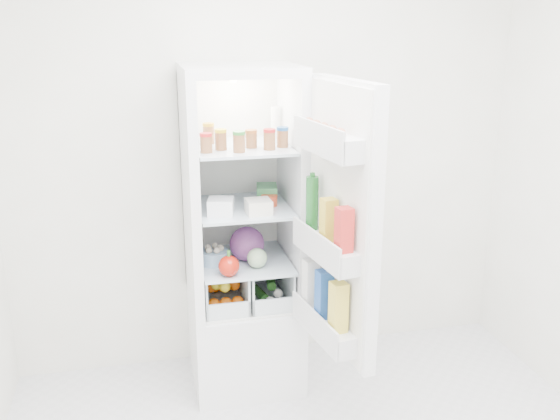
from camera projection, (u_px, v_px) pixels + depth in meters
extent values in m
cube|color=silver|center=(267.00, 149.00, 3.62)|extent=(3.00, 0.02, 2.60)
cube|color=white|center=(244.00, 338.00, 3.61)|extent=(0.60, 0.60, 0.50)
cube|color=white|center=(239.00, 70.00, 3.17)|extent=(0.60, 0.60, 0.05)
cube|color=white|center=(234.00, 180.00, 3.61)|extent=(0.60, 0.05, 1.25)
cube|color=white|center=(190.00, 196.00, 3.30)|extent=(0.05, 0.60, 1.25)
cube|color=white|center=(291.00, 190.00, 3.42)|extent=(0.05, 0.60, 1.25)
cube|color=white|center=(235.00, 182.00, 3.59)|extent=(0.50, 0.01, 1.25)
sphere|color=white|center=(233.00, 79.00, 3.38)|extent=(0.05, 0.05, 0.05)
cube|color=silver|center=(244.00, 261.00, 3.45)|extent=(0.49, 0.53, 0.01)
cube|color=silver|center=(243.00, 207.00, 3.36)|extent=(0.49, 0.53, 0.02)
cube|color=silver|center=(242.00, 147.00, 3.26)|extent=(0.49, 0.53, 0.02)
cylinder|color=#B21919|center=(206.00, 144.00, 3.08)|extent=(0.06, 0.06, 0.08)
cylinder|color=gold|center=(221.00, 142.00, 3.14)|extent=(0.06, 0.06, 0.08)
cylinder|color=#267226|center=(239.00, 144.00, 3.08)|extent=(0.06, 0.06, 0.08)
cylinder|color=brown|center=(251.00, 139.00, 3.19)|extent=(0.06, 0.06, 0.08)
cylinder|color=#B21919|center=(269.00, 141.00, 3.15)|extent=(0.06, 0.06, 0.08)
cylinder|color=#194C8C|center=(283.00, 139.00, 3.21)|extent=(0.06, 0.06, 0.08)
cylinder|color=#BF8C19|center=(209.00, 136.00, 3.30)|extent=(0.06, 0.06, 0.08)
cylinder|color=white|center=(276.00, 123.00, 3.41)|extent=(0.06, 0.06, 0.18)
cube|color=white|center=(221.00, 206.00, 3.20)|extent=(0.15, 0.15, 0.08)
cube|color=white|center=(258.00, 207.00, 3.22)|extent=(0.13, 0.13, 0.07)
cylinder|color=red|center=(269.00, 200.00, 3.35)|extent=(0.09, 0.09, 0.06)
cube|color=#3E884D|center=(267.00, 193.00, 3.44)|extent=(0.14, 0.17, 0.09)
sphere|color=#62215C|center=(247.00, 244.00, 3.41)|extent=(0.19, 0.19, 0.19)
sphere|color=#B8190B|center=(229.00, 266.00, 3.21)|extent=(0.11, 0.11, 0.11)
cylinder|color=#96BEE0|center=(214.00, 257.00, 3.38)|extent=(0.16, 0.16, 0.07)
sphere|color=#A2C392|center=(257.00, 258.00, 3.32)|extent=(0.11, 0.11, 0.11)
sphere|color=#F55A0C|center=(214.00, 305.00, 3.35)|extent=(0.07, 0.07, 0.07)
sphere|color=#F55A0C|center=(226.00, 304.00, 3.36)|extent=(0.07, 0.07, 0.07)
sphere|color=#F55A0C|center=(238.00, 302.00, 3.38)|extent=(0.07, 0.07, 0.07)
sphere|color=#F55A0C|center=(211.00, 286.00, 3.45)|extent=(0.07, 0.07, 0.07)
sphere|color=#F55A0C|center=(222.00, 285.00, 3.46)|extent=(0.07, 0.07, 0.07)
sphere|color=#F55A0C|center=(234.00, 284.00, 3.47)|extent=(0.07, 0.07, 0.07)
sphere|color=#F55A0C|center=(215.00, 286.00, 3.58)|extent=(0.07, 0.07, 0.07)
sphere|color=#F55A0C|center=(227.00, 285.00, 3.60)|extent=(0.07, 0.07, 0.07)
sphere|color=yellow|center=(216.00, 284.00, 3.39)|extent=(0.06, 0.06, 0.06)
sphere|color=yellow|center=(226.00, 276.00, 3.50)|extent=(0.06, 0.06, 0.06)
sphere|color=yellow|center=(225.00, 287.00, 3.36)|extent=(0.06, 0.06, 0.06)
cylinder|color=#194D19|center=(259.00, 293.00, 3.52)|extent=(0.09, 0.21, 0.05)
cylinder|color=#194D19|center=(271.00, 280.00, 3.57)|extent=(0.08, 0.21, 0.05)
sphere|color=white|center=(270.00, 301.00, 3.42)|extent=(0.05, 0.05, 0.05)
sphere|color=white|center=(278.00, 293.00, 3.44)|extent=(0.05, 0.05, 0.05)
cube|color=white|center=(343.00, 221.00, 2.89)|extent=(0.15, 0.60, 1.30)
cube|color=white|center=(336.00, 222.00, 2.88)|extent=(0.10, 0.55, 1.26)
cube|color=silver|center=(329.00, 142.00, 2.75)|extent=(0.19, 0.51, 0.10)
cube|color=silver|center=(326.00, 249.00, 2.89)|extent=(0.19, 0.51, 0.10)
cube|color=silver|center=(324.00, 326.00, 3.01)|extent=(0.19, 0.51, 0.10)
sphere|color=#A7634B|center=(340.00, 133.00, 2.62)|extent=(0.05, 0.05, 0.05)
sphere|color=#A7634B|center=(332.00, 130.00, 2.69)|extent=(0.05, 0.05, 0.05)
sphere|color=#A7634B|center=(324.00, 128.00, 2.76)|extent=(0.05, 0.05, 0.05)
sphere|color=#A7634B|center=(316.00, 125.00, 2.83)|extent=(0.05, 0.05, 0.05)
sphere|color=#A7634B|center=(309.00, 122.00, 2.91)|extent=(0.05, 0.05, 0.05)
cylinder|color=#185520|center=(312.00, 203.00, 2.97)|extent=(0.06, 0.06, 0.26)
cube|color=gold|center=(329.00, 220.00, 2.82)|extent=(0.07, 0.07, 0.20)
cube|color=red|center=(344.00, 230.00, 2.69)|extent=(0.07, 0.07, 0.20)
cube|color=white|center=(311.00, 282.00, 3.09)|extent=(0.08, 0.08, 0.24)
cube|color=#2252AA|center=(324.00, 294.00, 2.96)|extent=(0.08, 0.08, 0.24)
cube|color=yellow|center=(338.00, 307.00, 2.83)|extent=(0.08, 0.08, 0.24)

